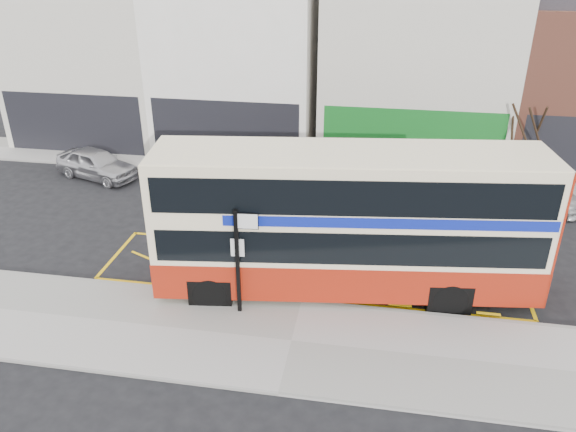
% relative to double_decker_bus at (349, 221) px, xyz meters
% --- Properties ---
extents(ground, '(120.00, 120.00, 0.00)m').
position_rel_double_decker_bus_xyz_m(ground, '(-1.27, -0.75, -2.46)').
color(ground, black).
rests_on(ground, ground).
extents(pavement, '(40.00, 4.00, 0.15)m').
position_rel_double_decker_bus_xyz_m(pavement, '(-1.27, -3.05, -2.38)').
color(pavement, '#A6A29D').
rests_on(pavement, ground).
extents(kerb, '(40.00, 0.15, 0.15)m').
position_rel_double_decker_bus_xyz_m(kerb, '(-1.27, -1.13, -2.38)').
color(kerb, gray).
rests_on(kerb, ground).
extents(far_pavement, '(50.00, 3.00, 0.15)m').
position_rel_double_decker_bus_xyz_m(far_pavement, '(-1.27, 10.25, -2.38)').
color(far_pavement, '#A6A29D').
rests_on(far_pavement, ground).
extents(road_markings, '(14.00, 3.40, 0.01)m').
position_rel_double_decker_bus_xyz_m(road_markings, '(-1.27, 0.85, -2.45)').
color(road_markings, yellow).
rests_on(road_markings, ground).
extents(terrace_far_left, '(8.00, 8.01, 10.80)m').
position_rel_double_decker_bus_xyz_m(terrace_far_left, '(-14.77, 14.23, 2.37)').
color(terrace_far_left, beige).
rests_on(terrace_far_left, ground).
extents(terrace_left, '(8.00, 8.01, 11.80)m').
position_rel_double_decker_bus_xyz_m(terrace_left, '(-6.77, 14.24, 2.86)').
color(terrace_left, white).
rests_on(terrace_left, ground).
extents(terrace_green_shop, '(9.00, 8.01, 11.30)m').
position_rel_double_decker_bus_xyz_m(terrace_green_shop, '(2.23, 14.24, 2.61)').
color(terrace_green_shop, beige).
rests_on(terrace_green_shop, ground).
extents(double_decker_bus, '(11.94, 4.13, 4.67)m').
position_rel_double_decker_bus_xyz_m(double_decker_bus, '(0.00, 0.00, 0.00)').
color(double_decker_bus, '#FFEDC2').
rests_on(double_decker_bus, ground).
extents(bus_stop_post, '(0.84, 0.16, 3.36)m').
position_rel_double_decker_bus_xyz_m(bus_stop_post, '(-2.96, -1.91, -0.32)').
color(bus_stop_post, black).
rests_on(bus_stop_post, pavement).
extents(car_silver, '(4.43, 2.92, 1.40)m').
position_rel_double_decker_bus_xyz_m(car_silver, '(-12.26, 7.45, -1.76)').
color(car_silver, '#B6B5BA').
rests_on(car_silver, ground).
extents(car_grey, '(4.48, 2.66, 1.40)m').
position_rel_double_decker_bus_xyz_m(car_grey, '(-4.94, 7.87, -1.76)').
color(car_grey, '#3B3C42').
rests_on(car_grey, ground).
extents(car_white, '(4.91, 2.97, 1.33)m').
position_rel_double_decker_bus_xyz_m(car_white, '(6.82, 7.46, -1.79)').
color(car_white, silver).
rests_on(car_white, ground).
extents(street_tree_left, '(3.13, 3.13, 6.75)m').
position_rel_double_decker_bus_xyz_m(street_tree_left, '(-18.54, 11.38, 2.15)').
color(street_tree_left, black).
rests_on(street_tree_left, ground).
extents(street_tree_right, '(2.23, 2.23, 4.82)m').
position_rel_double_decker_bus_xyz_m(street_tree_right, '(7.10, 10.10, 0.83)').
color(street_tree_right, black).
rests_on(street_tree_right, ground).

